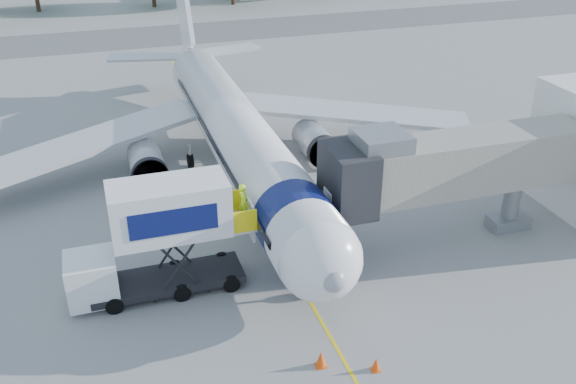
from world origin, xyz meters
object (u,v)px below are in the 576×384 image
object	(u,v)px
aircraft	(235,131)
ground_tug	(468,364)
jet_bridge	(443,167)
catering_hiloader	(157,240)

from	to	relation	value
aircraft	ground_tug	bearing A→B (deg)	-78.66
aircraft	ground_tug	distance (m)	21.05
aircraft	jet_bridge	distance (m)	13.77
jet_bridge	ground_tug	world-z (taller)	jet_bridge
jet_bridge	catering_hiloader	size ratio (longest dim) A/B	1.64
catering_hiloader	ground_tug	distance (m)	14.14
jet_bridge	catering_hiloader	bearing A→B (deg)	-179.99
catering_hiloader	ground_tug	size ratio (longest dim) A/B	2.23
jet_bridge	catering_hiloader	world-z (taller)	jet_bridge
ground_tug	jet_bridge	bearing A→B (deg)	60.91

